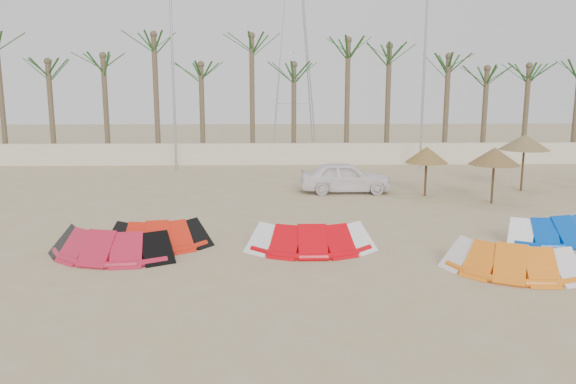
{
  "coord_description": "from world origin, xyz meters",
  "views": [
    {
      "loc": [
        -0.48,
        -11.87,
        4.65
      ],
      "look_at": [
        0.0,
        6.0,
        1.3
      ],
      "focal_mm": 35.0,
      "sensor_mm": 36.0,
      "label": 1
    }
  ],
  "objects_px": {
    "kite_red_left": "(112,240)",
    "kite_red_mid": "(160,232)",
    "kite_red_right": "(310,234)",
    "kite_orange": "(506,255)",
    "parasol_mid": "(495,156)",
    "parasol_right": "(525,142)",
    "kite_blue": "(551,227)",
    "car": "(345,177)",
    "parasol_left": "(427,155)"
  },
  "relations": [
    {
      "from": "kite_red_left",
      "to": "kite_red_mid",
      "type": "distance_m",
      "value": 1.46
    },
    {
      "from": "kite_red_right",
      "to": "kite_orange",
      "type": "xyz_separation_m",
      "value": [
        4.88,
        -2.21,
        -0.0
      ]
    },
    {
      "from": "kite_red_mid",
      "to": "parasol_mid",
      "type": "distance_m",
      "value": 13.65
    },
    {
      "from": "parasol_mid",
      "to": "kite_orange",
      "type": "bearing_deg",
      "value": -109.0
    },
    {
      "from": "kite_red_mid",
      "to": "parasol_right",
      "type": "xyz_separation_m",
      "value": [
        14.65,
        8.6,
        1.8
      ]
    },
    {
      "from": "kite_orange",
      "to": "parasol_mid",
      "type": "height_order",
      "value": "parasol_mid"
    },
    {
      "from": "kite_blue",
      "to": "car",
      "type": "height_order",
      "value": "car"
    },
    {
      "from": "kite_red_right",
      "to": "parasol_right",
      "type": "relative_size",
      "value": 1.39
    },
    {
      "from": "kite_red_right",
      "to": "kite_red_mid",
      "type": "bearing_deg",
      "value": 175.05
    },
    {
      "from": "kite_red_mid",
      "to": "kite_red_right",
      "type": "bearing_deg",
      "value": -4.95
    },
    {
      "from": "parasol_mid",
      "to": "kite_red_left",
      "type": "bearing_deg",
      "value": -153.26
    },
    {
      "from": "kite_red_right",
      "to": "car",
      "type": "relative_size",
      "value": 0.88
    },
    {
      "from": "kite_red_mid",
      "to": "kite_red_right",
      "type": "relative_size",
      "value": 0.9
    },
    {
      "from": "kite_orange",
      "to": "car",
      "type": "bearing_deg",
      "value": 103.96
    },
    {
      "from": "kite_red_right",
      "to": "parasol_left",
      "type": "height_order",
      "value": "parasol_left"
    },
    {
      "from": "kite_red_left",
      "to": "kite_blue",
      "type": "relative_size",
      "value": 1.13
    },
    {
      "from": "kite_red_left",
      "to": "kite_blue",
      "type": "bearing_deg",
      "value": 5.31
    },
    {
      "from": "kite_red_left",
      "to": "parasol_left",
      "type": "height_order",
      "value": "parasol_left"
    },
    {
      "from": "kite_red_right",
      "to": "kite_blue",
      "type": "height_order",
      "value": "same"
    },
    {
      "from": "parasol_left",
      "to": "car",
      "type": "height_order",
      "value": "parasol_left"
    },
    {
      "from": "kite_blue",
      "to": "car",
      "type": "xyz_separation_m",
      "value": [
        -5.32,
        8.1,
        0.27
      ]
    },
    {
      "from": "kite_red_left",
      "to": "parasol_right",
      "type": "distance_m",
      "value": 18.52
    },
    {
      "from": "parasol_left",
      "to": "parasol_mid",
      "type": "bearing_deg",
      "value": -35.99
    },
    {
      "from": "kite_red_left",
      "to": "kite_orange",
      "type": "xyz_separation_m",
      "value": [
        10.48,
        -1.71,
        -0.0
      ]
    },
    {
      "from": "parasol_mid",
      "to": "parasol_right",
      "type": "xyz_separation_m",
      "value": [
        2.42,
        2.74,
        0.29
      ]
    },
    {
      "from": "kite_red_left",
      "to": "car",
      "type": "height_order",
      "value": "car"
    },
    {
      "from": "kite_orange",
      "to": "kite_blue",
      "type": "distance_m",
      "value": 3.9
    },
    {
      "from": "kite_red_right",
      "to": "car",
      "type": "height_order",
      "value": "car"
    },
    {
      "from": "kite_red_mid",
      "to": "kite_orange",
      "type": "bearing_deg",
      "value": -15.55
    },
    {
      "from": "kite_red_right",
      "to": "kite_orange",
      "type": "distance_m",
      "value": 5.36
    },
    {
      "from": "kite_red_mid",
      "to": "parasol_right",
      "type": "bearing_deg",
      "value": 30.4
    },
    {
      "from": "kite_red_mid",
      "to": "kite_blue",
      "type": "height_order",
      "value": "same"
    },
    {
      "from": "kite_red_mid",
      "to": "parasol_mid",
      "type": "bearing_deg",
      "value": 25.58
    },
    {
      "from": "parasol_mid",
      "to": "parasol_left",
      "type": "bearing_deg",
      "value": 144.01
    },
    {
      "from": "kite_red_right",
      "to": "parasol_right",
      "type": "bearing_deg",
      "value": 41.34
    },
    {
      "from": "parasol_left",
      "to": "parasol_right",
      "type": "xyz_separation_m",
      "value": [
        4.7,
        1.08,
        0.42
      ]
    },
    {
      "from": "kite_orange",
      "to": "car",
      "type": "distance_m",
      "value": 11.36
    },
    {
      "from": "kite_red_mid",
      "to": "car",
      "type": "relative_size",
      "value": 0.79
    },
    {
      "from": "kite_orange",
      "to": "kite_red_right",
      "type": "bearing_deg",
      "value": 155.64
    },
    {
      "from": "kite_orange",
      "to": "kite_blue",
      "type": "xyz_separation_m",
      "value": [
        2.58,
        2.92,
        -0.0
      ]
    },
    {
      "from": "parasol_right",
      "to": "parasol_left",
      "type": "bearing_deg",
      "value": -167.03
    },
    {
      "from": "car",
      "to": "kite_orange",
      "type": "bearing_deg",
      "value": -165.81
    },
    {
      "from": "kite_orange",
      "to": "parasol_mid",
      "type": "bearing_deg",
      "value": 71.0
    },
    {
      "from": "kite_orange",
      "to": "kite_red_left",
      "type": "bearing_deg",
      "value": 170.76
    },
    {
      "from": "parasol_right",
      "to": "kite_red_mid",
      "type": "bearing_deg",
      "value": -149.6
    },
    {
      "from": "parasol_left",
      "to": "kite_red_left",
      "type": "bearing_deg",
      "value": -142.89
    },
    {
      "from": "kite_orange",
      "to": "car",
      "type": "height_order",
      "value": "car"
    },
    {
      "from": "kite_blue",
      "to": "parasol_right",
      "type": "bearing_deg",
      "value": 71.64
    },
    {
      "from": "kite_red_left",
      "to": "parasol_mid",
      "type": "height_order",
      "value": "parasol_mid"
    },
    {
      "from": "kite_red_right",
      "to": "car",
      "type": "distance_m",
      "value": 9.07
    }
  ]
}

